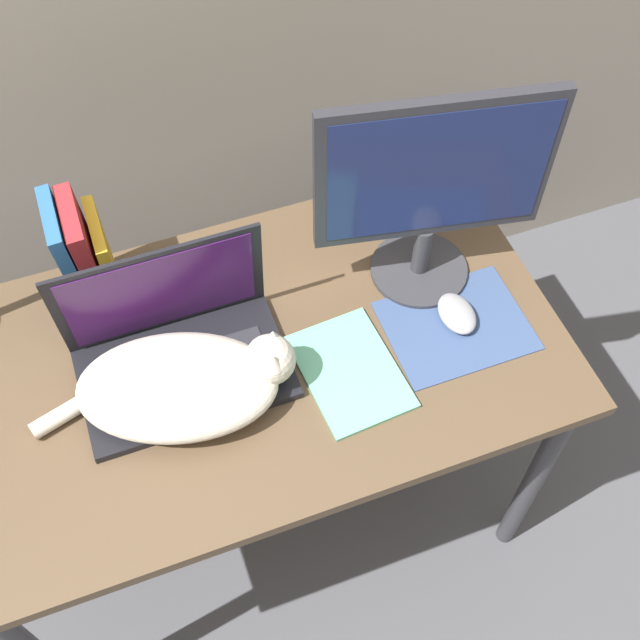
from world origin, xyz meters
name	(u,v)px	position (x,y,z in m)	size (l,w,h in m)	color
ground_plane	(313,629)	(0.00, 0.00, 0.00)	(12.00, 12.00, 0.00)	#4C4C51
desk	(253,378)	(0.00, 0.34, 0.66)	(1.21, 0.69, 0.75)	brown
laptop	(178,349)	(-0.13, 0.37, 0.80)	(0.39, 0.24, 0.26)	black
cat	(185,384)	(-0.13, 0.29, 0.80)	(0.49, 0.33, 0.13)	beige
external_monitor	(432,188)	(0.39, 0.42, 1.00)	(0.43, 0.20, 0.45)	#333338
mousepad	(456,326)	(0.40, 0.27, 0.75)	(0.28, 0.22, 0.00)	#384C75
computer_mouse	(457,314)	(0.41, 0.28, 0.77)	(0.07, 0.10, 0.03)	#99999E
book_row	(86,258)	(-0.24, 0.59, 0.87)	(0.09, 0.15, 0.26)	#285B93
notepad	(350,371)	(0.17, 0.24, 0.75)	(0.19, 0.26, 0.01)	#6BBC93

